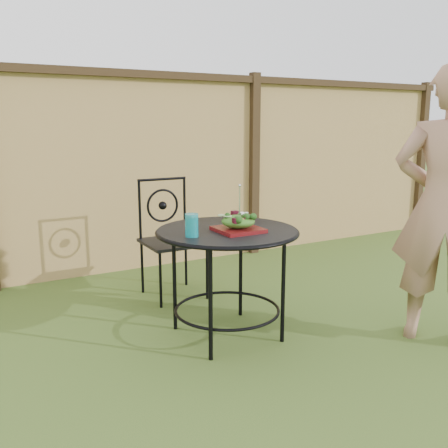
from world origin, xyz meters
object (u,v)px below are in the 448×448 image
patio_table (227,250)px  diner (446,207)px  patio_chair (171,235)px  salad_plate (238,230)px

patio_table → diner: bearing=-31.7°
patio_chair → salad_plate: bearing=-88.8°
patio_chair → salad_plate: patio_chair is taller
patio_table → salad_plate: size_ratio=3.42×
patio_table → patio_chair: bearing=89.5°
diner → salad_plate: diner is taller
patio_chair → patio_table: bearing=-90.5°
diner → salad_plate: bearing=24.0°
patio_table → salad_plate: salad_plate is taller
diner → salad_plate: 1.31m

